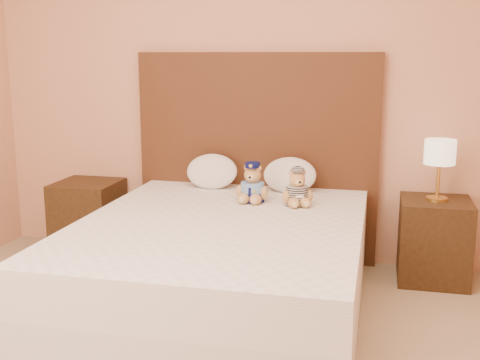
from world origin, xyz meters
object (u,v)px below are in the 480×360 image
nightstand_left (89,218)px  lamp (440,155)px  pillow_right (290,173)px  teddy_police (253,182)px  teddy_prisoner (297,187)px  nightstand_right (434,240)px  bed (221,266)px  pillow_left (212,170)px

nightstand_left → lamp: (2.50, 0.00, 0.57)m
nightstand_left → pillow_right: 1.58m
pillow_right → teddy_police: bearing=-118.8°
nightstand_left → teddy_police: (1.33, -0.31, 0.40)m
lamp → pillow_right: 0.99m
teddy_prisoner → nightstand_right: bearing=-0.8°
bed → nightstand_right: (1.25, 0.80, -0.00)m
nightstand_right → pillow_left: pillow_left is taller
pillow_left → nightstand_left: bearing=-178.2°
nightstand_left → teddy_police: bearing=-13.3°
lamp → pillow_right: (-0.98, 0.03, -0.17)m
teddy_police → pillow_left: bearing=140.7°
bed → pillow_right: pillow_right is taller
lamp → pillow_left: 1.54m
nightstand_left → nightstand_right: same height
pillow_left → lamp: bearing=-1.1°
bed → lamp: bearing=32.6°
lamp → pillow_left: (-1.54, 0.03, -0.17)m
lamp → teddy_police: lamp is taller
pillow_right → lamp: bearing=-1.8°
bed → lamp: size_ratio=5.00×
bed → teddy_prisoner: teddy_prisoner is taller
pillow_left → pillow_right: size_ratio=1.01×
pillow_left → teddy_prisoner: bearing=-29.5°
nightstand_right → nightstand_left: bearing=180.0°
bed → teddy_police: (0.08, 0.49, 0.40)m
teddy_police → nightstand_left: bearing=170.4°
bed → pillow_left: 0.97m
lamp → teddy_prisoner: 0.96m
pillow_right → teddy_prisoner: bearing=-74.5°
nightstand_left → teddy_police: teddy_police is taller
lamp → teddy_prisoner: lamp is taller
bed → pillow_left: size_ratio=5.42×
nightstand_left → pillow_right: size_ratio=1.50×
bed → teddy_police: teddy_police is taller
bed → lamp: lamp is taller
pillow_left → teddy_police: bearing=-43.0°
nightstand_right → pillow_left: size_ratio=1.49×
nightstand_left → lamp: size_ratio=1.38×
teddy_prisoner → pillow_left: pillow_left is taller
bed → pillow_right: 0.96m
nightstand_left → teddy_prisoner: 1.71m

